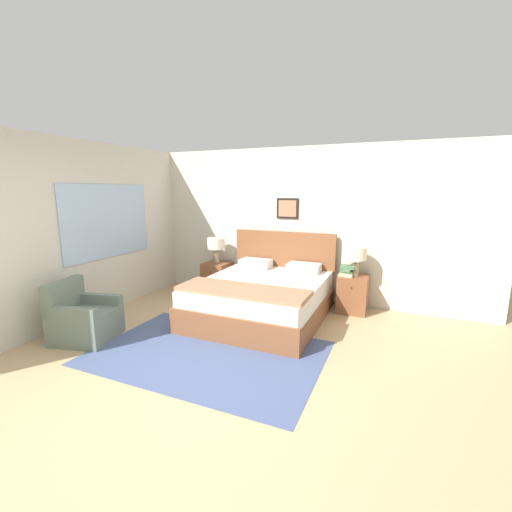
{
  "coord_description": "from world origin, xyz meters",
  "views": [
    {
      "loc": [
        2.0,
        -2.37,
        1.9
      ],
      "look_at": [
        0.2,
        1.79,
        1.02
      ],
      "focal_mm": 24.0,
      "sensor_mm": 36.0,
      "label": 1
    }
  ],
  "objects_px": {
    "table_lamp_near_window": "(216,245)",
    "armchair": "(83,319)",
    "table_lamp_by_door": "(356,255)",
    "bed": "(262,297)",
    "nightstand_near_window": "(217,278)",
    "nightstand_by_door": "(353,294)"
  },
  "relations": [
    {
      "from": "table_lamp_near_window",
      "to": "armchair",
      "type": "bearing_deg",
      "value": -103.88
    },
    {
      "from": "table_lamp_by_door",
      "to": "armchair",
      "type": "bearing_deg",
      "value": -141.8
    },
    {
      "from": "bed",
      "to": "armchair",
      "type": "bearing_deg",
      "value": -137.97
    },
    {
      "from": "nightstand_near_window",
      "to": "table_lamp_by_door",
      "type": "xyz_separation_m",
      "value": [
        2.46,
        -0.03,
        0.62
      ]
    },
    {
      "from": "armchair",
      "to": "table_lamp_by_door",
      "type": "relative_size",
      "value": 1.78
    },
    {
      "from": "bed",
      "to": "armchair",
      "type": "relative_size",
      "value": 2.54
    },
    {
      "from": "nightstand_by_door",
      "to": "table_lamp_by_door",
      "type": "xyz_separation_m",
      "value": [
        0.01,
        -0.03,
        0.62
      ]
    },
    {
      "from": "nightstand_by_door",
      "to": "table_lamp_by_door",
      "type": "distance_m",
      "value": 0.62
    },
    {
      "from": "bed",
      "to": "nightstand_by_door",
      "type": "xyz_separation_m",
      "value": [
        1.22,
        0.79,
        -0.02
      ]
    },
    {
      "from": "armchair",
      "to": "nightstand_by_door",
      "type": "distance_m",
      "value": 3.88
    },
    {
      "from": "armchair",
      "to": "bed",
      "type": "bearing_deg",
      "value": 118.0
    },
    {
      "from": "bed",
      "to": "table_lamp_by_door",
      "type": "relative_size",
      "value": 4.52
    },
    {
      "from": "nightstand_near_window",
      "to": "nightstand_by_door",
      "type": "xyz_separation_m",
      "value": [
        2.44,
        0.0,
        0.0
      ]
    },
    {
      "from": "nightstand_by_door",
      "to": "nightstand_near_window",
      "type": "bearing_deg",
      "value": 180.0
    },
    {
      "from": "armchair",
      "to": "nightstand_by_door",
      "type": "relative_size",
      "value": 1.41
    },
    {
      "from": "nightstand_near_window",
      "to": "table_lamp_near_window",
      "type": "distance_m",
      "value": 0.62
    },
    {
      "from": "armchair",
      "to": "table_lamp_by_door",
      "type": "bearing_deg",
      "value": 114.17
    },
    {
      "from": "bed",
      "to": "nightstand_near_window",
      "type": "relative_size",
      "value": 3.58
    },
    {
      "from": "nightstand_near_window",
      "to": "armchair",
      "type": "bearing_deg",
      "value": -103.61
    },
    {
      "from": "table_lamp_by_door",
      "to": "nightstand_near_window",
      "type": "bearing_deg",
      "value": 179.42
    },
    {
      "from": "armchair",
      "to": "table_lamp_near_window",
      "type": "relative_size",
      "value": 1.78
    },
    {
      "from": "bed",
      "to": "armchair",
      "type": "xyz_separation_m",
      "value": [
        -1.81,
        -1.63,
        -0.05
      ]
    }
  ]
}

